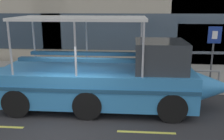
# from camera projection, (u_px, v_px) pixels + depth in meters

# --- Properties ---
(ground_plane) EXTENTS (120.00, 120.00, 0.00)m
(ground_plane) POSITION_uv_depth(u_px,v_px,m) (74.00, 121.00, 8.54)
(ground_plane) COLOR #2B2B2D
(sidewalk) EXTENTS (32.00, 4.80, 0.18)m
(sidewalk) POSITION_uv_depth(u_px,v_px,m) (97.00, 74.00, 13.92)
(sidewalk) COLOR #99968E
(sidewalk) RESTS_ON ground_plane
(curb_edge) EXTENTS (32.00, 0.18, 0.18)m
(curb_edge) POSITION_uv_depth(u_px,v_px,m) (89.00, 89.00, 11.52)
(curb_edge) COLOR #B2ADA3
(curb_edge) RESTS_ON ground_plane
(lane_centreline) EXTENTS (25.80, 0.12, 0.01)m
(lane_centreline) POSITION_uv_depth(u_px,v_px,m) (70.00, 129.00, 7.98)
(lane_centreline) COLOR #DBD64C
(lane_centreline) RESTS_ON ground_plane
(curb_guardrail) EXTENTS (10.41, 0.09, 0.80)m
(curb_guardrail) POSITION_uv_depth(u_px,v_px,m) (104.00, 74.00, 11.64)
(curb_guardrail) COLOR gray
(curb_guardrail) RESTS_ON sidewalk
(parking_sign) EXTENTS (0.60, 0.12, 2.66)m
(parking_sign) POSITION_uv_depth(u_px,v_px,m) (213.00, 45.00, 11.64)
(parking_sign) COLOR #4C4F54
(parking_sign) RESTS_ON sidewalk
(leaned_bicycle) EXTENTS (1.74, 0.46, 0.96)m
(leaned_bicycle) POSITION_uv_depth(u_px,v_px,m) (0.00, 72.00, 12.47)
(leaned_bicycle) COLOR black
(leaned_bicycle) RESTS_ON sidewalk
(duck_tour_boat) EXTENTS (8.84, 2.47, 3.39)m
(duck_tour_boat) POSITION_uv_depth(u_px,v_px,m) (110.00, 79.00, 9.44)
(duck_tour_boat) COLOR #388CD1
(duck_tour_boat) RESTS_ON ground_plane
(pedestrian_near_bow) EXTENTS (0.39, 0.28, 1.50)m
(pedestrian_near_bow) POSITION_uv_depth(u_px,v_px,m) (179.00, 61.00, 12.59)
(pedestrian_near_bow) COLOR black
(pedestrian_near_bow) RESTS_ON sidewalk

